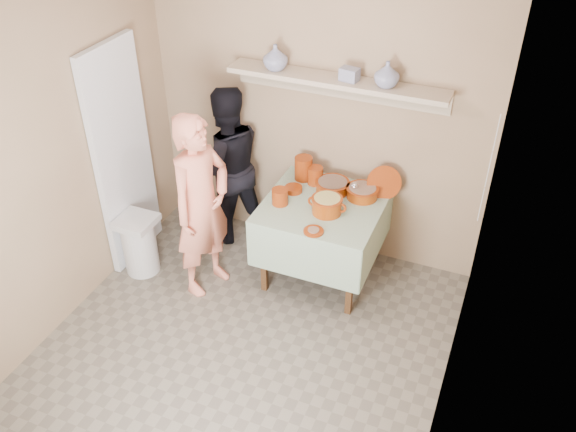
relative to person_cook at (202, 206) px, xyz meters
The scene contains 22 objects.
ground 1.29m from the person_cook, 51.73° to the right, with size 3.50×3.50×0.00m, color #655D50.
tile_panel 0.87m from the person_cook, 169.25° to the left, with size 0.06×0.70×2.00m, color silver.
plate_stack_a 0.98m from the person_cook, 54.01° to the left, with size 0.16×0.16×0.21m, color maroon.
plate_stack_b 1.03m from the person_cook, 47.14° to the left, with size 0.13×0.13×0.16m, color maroon.
bowl_stack 0.64m from the person_cook, 32.78° to the left, with size 0.14×0.14×0.14m, color maroon.
empty_bowl 0.81m from the person_cook, 44.56° to the left, with size 0.15×0.15×0.04m, color maroon.
propped_lid 1.53m from the person_cook, 31.89° to the left, with size 0.29×0.29×0.02m, color maroon.
vase_right 1.79m from the person_cook, 33.80° to the left, with size 0.19×0.19×0.20m, color navy.
vase_left 1.34m from the person_cook, 69.09° to the left, with size 0.20×0.20×0.21m, color navy.
ceramic_box 1.57m from the person_cook, 41.54° to the left, with size 0.14×0.10×0.10m, color navy.
person_cook is the anchor object (origin of this frame).
person_helper 0.74m from the person_cook, 101.92° to the left, with size 0.74×0.58×1.52m, color black.
room_shell 1.29m from the person_cook, 51.73° to the right, with size 3.04×3.54×2.62m.
serving_table 1.02m from the person_cook, 29.20° to the left, with size 0.97×0.97×0.76m.
cazuela_meat_a 1.12m from the person_cook, 38.26° to the left, with size 0.30×0.30×0.10m.
cazuela_meat_b 1.34m from the person_cook, 31.44° to the left, with size 0.28×0.28×0.10m.
ladle 1.27m from the person_cook, 31.85° to the left, with size 0.08×0.26×0.19m.
cazuela_rice 1.01m from the person_cook, 21.62° to the left, with size 0.33×0.25×0.14m.
front_plate 0.94m from the person_cook, ahead, with size 0.16×0.16×0.03m.
wall_shelf 1.47m from the person_cook, 46.23° to the left, with size 1.80×0.25×0.21m.
trash_bin 0.83m from the person_cook, behind, with size 0.32×0.32×0.56m.
electrical_cord 2.25m from the person_cook, 18.20° to the left, with size 0.01×0.05×0.90m.
Camera 1 is at (1.58, -2.71, 3.58)m, focal length 38.00 mm.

